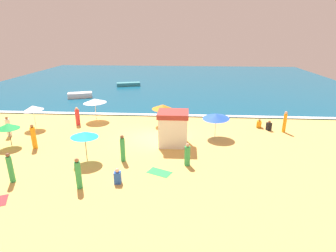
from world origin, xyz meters
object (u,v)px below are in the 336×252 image
Objects in this scene: beach_umbrella_0 at (33,108)px; beach_umbrella_2 at (163,107)px; beachgoer_1 at (8,127)px; small_boat_0 at (80,95)px; beachgoer_5 at (34,137)px; small_boat_1 at (128,84)px; beachgoer_2 at (259,124)px; beachgoer_0 at (118,177)px; lifeguard_cabana at (173,128)px; beach_umbrella_1 at (216,116)px; beachgoer_3 at (285,122)px; beach_umbrella_4 at (95,101)px; beachgoer_8 at (10,168)px; beach_umbrella_5 at (8,126)px; beachgoer_7 at (78,174)px; beachgoer_9 at (123,149)px; beachgoer_10 at (77,117)px; beachgoer_4 at (187,155)px; beach_umbrella_3 at (85,134)px; beachgoer_6 at (269,126)px.

beach_umbrella_2 is at bearing 8.91° from beach_umbrella_0.
beachgoer_1 is 14.15m from small_boat_0.
beachgoer_5 reaches higher than beachgoer_1.
small_boat_1 is (2.03, 25.06, -0.53)m from beachgoer_5.
beachgoer_0 is at bearing -135.24° from beachgoer_2.
lifeguard_cabana is 0.88× the size of beach_umbrella_1.
beachgoer_3 is at bearing 19.75° from lifeguard_cabana.
beach_umbrella_2 is 13.41m from beachgoer_1.
beachgoer_2 is 0.42× the size of beachgoer_3.
beach_umbrella_4 is 1.23× the size of beachgoer_8.
beach_umbrella_5 is 21.18m from beachgoer_2.
beach_umbrella_5 is at bearing 153.12° from beachgoer_0.
small_boat_0 is at bearing 86.85° from beachgoer_1.
beachgoer_9 is at bearing 64.47° from beachgoer_7.
beachgoer_9 is (7.21, -1.67, 0.00)m from beachgoer_5.
beach_umbrella_4 is 1.19× the size of beachgoer_5.
lifeguard_cabana is 3.31× the size of beachgoer_2.
beach_umbrella_1 is at bearing -147.59° from beachgoer_2.
beach_umbrella_2 is at bearing 148.07° from beach_umbrella_1.
beach_umbrella_2 is at bearing 27.63° from beach_umbrella_5.
beachgoer_8 is (-18.88, -9.78, -0.05)m from beachgoer_3.
beachgoer_0 is 15.11m from beachgoer_2.
small_boat_0 is at bearing 92.39° from beach_umbrella_5.
beachgoer_10 reaches higher than beachgoer_0.
beach_umbrella_5 is at bearing 172.15° from beachgoer_5.
beach_umbrella_1 reaches higher than beachgoer_4.
beachgoer_5 is 1.02× the size of beachgoer_7.
beachgoer_8 is (-3.41, -3.09, -1.04)m from beach_umbrella_3.
beachgoer_2 is 1.00m from beachgoer_6.
beach_umbrella_5 is 9.50m from beachgoer_9.
beachgoer_6 is at bearing 30.76° from beachgoer_9.
beachgoer_9 reaches higher than small_boat_0.
beachgoer_1 is at bearing -93.15° from small_boat_0.
beachgoer_6 is at bearing -27.11° from small_boat_0.
beach_umbrella_1 is 10.56m from beach_umbrella_3.
beachgoer_4 is at bearing -24.67° from beach_umbrella_0.
beach_umbrella_2 reaches higher than beachgoer_0.
beachgoer_2 is (20.33, 5.77, -1.32)m from beach_umbrella_5.
lifeguard_cabana is at bearing 29.07° from beach_umbrella_3.
beach_umbrella_1 reaches higher than beachgoer_7.
beachgoer_6 is at bearing 13.49° from beach_umbrella_5.
beach_umbrella_1 is 12.07m from beachgoer_7.
beach_umbrella_5 is (-11.34, -5.94, -0.11)m from beach_umbrella_2.
beachgoer_5 is (-7.55, 4.58, 0.47)m from beachgoer_0.
beach_umbrella_2 is at bearing 17.01° from beachgoer_1.
beach_umbrella_0 is 1.30× the size of beachgoer_3.
beachgoer_7 is at bearing -39.97° from beachgoer_1.
beach_umbrella_2 is at bearing -8.09° from beach_umbrella_4.
small_boat_1 is at bearing 111.07° from beach_umbrella_2.
beachgoer_2 is 0.88× the size of beachgoer_6.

